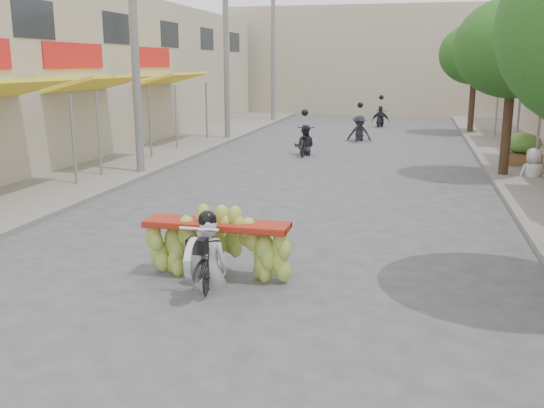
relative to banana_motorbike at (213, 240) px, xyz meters
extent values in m
plane|color=#504F54|center=(0.22, -3.58, -0.69)|extent=(120.00, 120.00, 0.00)
cube|color=gray|center=(-6.78, 11.42, -0.63)|extent=(4.00, 60.00, 0.12)
cylinder|color=slate|center=(-6.08, 6.22, 0.59)|extent=(0.08, 0.08, 2.55)
cube|color=yellow|center=(-6.90, 9.42, 2.06)|extent=(1.77, 4.00, 0.53)
cylinder|color=slate|center=(-6.08, 7.62, 0.59)|extent=(0.08, 0.08, 2.55)
cylinder|color=slate|center=(-6.08, 11.22, 0.59)|extent=(0.08, 0.08, 2.55)
cube|color=red|center=(-7.78, 9.42, 2.91)|extent=(0.10, 3.50, 0.80)
cube|color=yellow|center=(-6.90, 15.42, 2.06)|extent=(1.77, 4.00, 0.53)
cylinder|color=slate|center=(-6.08, 13.62, 0.59)|extent=(0.08, 0.08, 2.55)
cylinder|color=slate|center=(-6.08, 17.22, 0.59)|extent=(0.08, 0.08, 2.55)
cube|color=red|center=(-7.78, 15.42, 2.91)|extent=(0.10, 3.50, 0.80)
cube|color=#1E2328|center=(-7.80, 7.42, 3.91)|extent=(0.08, 2.00, 1.10)
cube|color=#1E2328|center=(-7.80, 12.42, 3.91)|extent=(0.08, 2.00, 1.10)
cube|color=#1E2328|center=(-7.80, 17.42, 3.91)|extent=(0.08, 2.00, 1.10)
cube|color=#1E2328|center=(-7.80, 22.42, 3.91)|extent=(0.08, 2.00, 1.10)
cube|color=#1E2328|center=(-7.80, 27.42, 3.91)|extent=(0.08, 2.00, 1.10)
cylinder|color=slate|center=(6.52, 10.52, 0.59)|extent=(0.08, 0.08, 2.55)
cylinder|color=slate|center=(6.52, 14.32, 0.59)|extent=(0.08, 0.08, 2.55)
cube|color=red|center=(7.34, 18.42, 2.06)|extent=(1.77, 4.20, 0.53)
cylinder|color=slate|center=(6.52, 16.52, 0.59)|extent=(0.08, 0.08, 2.55)
cylinder|color=slate|center=(6.52, 20.32, 0.59)|extent=(0.08, 0.08, 2.55)
cube|color=#B4A98E|center=(0.22, 34.42, 2.81)|extent=(20.00, 6.00, 7.00)
cylinder|color=slate|center=(-5.18, 8.42, 3.31)|extent=(0.24, 0.24, 8.00)
cylinder|color=slate|center=(-5.18, 17.42, 3.31)|extent=(0.24, 0.24, 8.00)
cylinder|color=slate|center=(-5.18, 26.42, 3.31)|extent=(0.24, 0.24, 8.00)
cylinder|color=#3A2719|center=(5.62, 10.42, 0.91)|extent=(0.28, 0.28, 3.20)
ellipsoid|color=#235719|center=(5.62, 10.42, 3.11)|extent=(3.40, 3.40, 2.90)
cylinder|color=#3A2719|center=(5.62, 22.42, 0.91)|extent=(0.28, 0.28, 3.20)
ellipsoid|color=#235719|center=(5.62, 22.42, 3.11)|extent=(3.40, 3.40, 2.90)
cube|color=brown|center=(6.42, 12.42, -0.32)|extent=(1.20, 0.80, 0.50)
ellipsoid|color=#58A23D|center=(6.42, 12.42, 0.26)|extent=(1.20, 0.88, 0.66)
imported|color=black|center=(0.00, -0.15, -0.25)|extent=(0.69, 1.54, 0.87)
cylinder|color=silver|center=(0.00, -0.80, -0.07)|extent=(0.10, 0.66, 0.66)
cube|color=black|center=(0.00, -0.70, 0.11)|extent=(0.28, 0.22, 0.22)
cylinder|color=silver|center=(0.00, -0.60, 0.33)|extent=(0.60, 0.05, 0.05)
cube|color=maroon|center=(0.00, 0.20, 0.19)|extent=(2.31, 0.55, 0.10)
imported|color=#B8B9C1|center=(0.00, -0.20, 0.41)|extent=(0.58, 0.43, 1.60)
sphere|color=black|center=(0.00, -0.23, 1.18)|extent=(0.28, 0.28, 0.28)
imported|color=silver|center=(6.40, 10.21, 0.27)|extent=(0.91, 0.65, 1.68)
imported|color=black|center=(-1.02, 13.71, -0.19)|extent=(0.77, 1.81, 1.00)
imported|color=#26262D|center=(-1.02, 13.71, 0.44)|extent=(0.82, 0.53, 1.65)
sphere|color=black|center=(-1.02, 13.71, 0.89)|extent=(0.26, 0.26, 0.26)
imported|color=black|center=(0.60, 18.46, -0.14)|extent=(0.67, 1.90, 1.10)
imported|color=#26262D|center=(0.60, 18.46, 0.44)|extent=(1.09, 0.63, 1.65)
sphere|color=black|center=(0.60, 18.46, 0.89)|extent=(0.26, 0.26, 0.26)
imported|color=black|center=(1.17, 24.88, -0.26)|extent=(0.67, 1.56, 0.86)
imported|color=#26262D|center=(1.17, 24.88, 0.44)|extent=(1.00, 0.61, 1.65)
sphere|color=black|center=(1.17, 24.88, 0.89)|extent=(0.26, 0.26, 0.26)
camera|label=1|loc=(2.94, -8.56, 2.66)|focal=40.00mm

